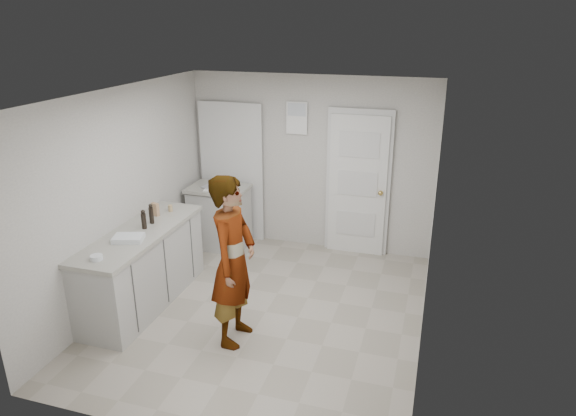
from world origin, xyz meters
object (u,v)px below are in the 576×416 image
(person, at_px, (233,261))
(egg_bowl, at_px, (96,258))
(oil_cruet_a, at_px, (144,220))
(spice_jar, at_px, (170,208))
(oil_cruet_b, at_px, (151,214))
(baking_dish, at_px, (128,238))
(cake_mix_box, at_px, (155,209))

(person, height_order, egg_bowl, person)
(person, height_order, oil_cruet_a, person)
(spice_jar, bearing_deg, oil_cruet_a, -91.14)
(person, distance_m, oil_cruet_b, 1.44)
(spice_jar, xyz_separation_m, oil_cruet_b, (-0.01, -0.42, 0.07))
(baking_dish, distance_m, egg_bowl, 0.51)
(oil_cruet_b, bearing_deg, oil_cruet_a, -89.83)
(oil_cruet_a, distance_m, egg_bowl, 0.86)
(egg_bowl, bearing_deg, oil_cruet_b, 88.93)
(person, xyz_separation_m, oil_cruet_a, (-1.29, 0.45, 0.13))
(oil_cruet_b, bearing_deg, spice_jar, 88.34)
(spice_jar, xyz_separation_m, egg_bowl, (-0.03, -1.45, -0.02))
(spice_jar, bearing_deg, oil_cruet_b, -91.66)
(oil_cruet_a, relative_size, baking_dish, 0.63)
(person, relative_size, spice_jar, 21.76)
(oil_cruet_b, bearing_deg, egg_bowl, -91.07)
(oil_cruet_a, bearing_deg, egg_bowl, -91.31)
(person, bearing_deg, egg_bowl, 107.38)
(oil_cruet_a, relative_size, oil_cruet_b, 0.94)
(spice_jar, height_order, baking_dish, spice_jar)
(oil_cruet_b, relative_size, baking_dish, 0.66)
(oil_cruet_b, relative_size, egg_bowl, 1.97)
(cake_mix_box, relative_size, baking_dish, 0.44)
(cake_mix_box, height_order, oil_cruet_b, oil_cruet_b)
(cake_mix_box, height_order, spice_jar, cake_mix_box)
(person, xyz_separation_m, baking_dish, (-1.27, 0.10, 0.05))
(cake_mix_box, relative_size, spice_jar, 1.93)
(oil_cruet_b, height_order, egg_bowl, oil_cruet_b)
(cake_mix_box, bearing_deg, person, -13.50)
(spice_jar, xyz_separation_m, oil_cruet_a, (-0.01, -0.59, 0.07))
(cake_mix_box, xyz_separation_m, oil_cruet_a, (0.09, -0.40, 0.03))
(egg_bowl, bearing_deg, person, 17.10)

